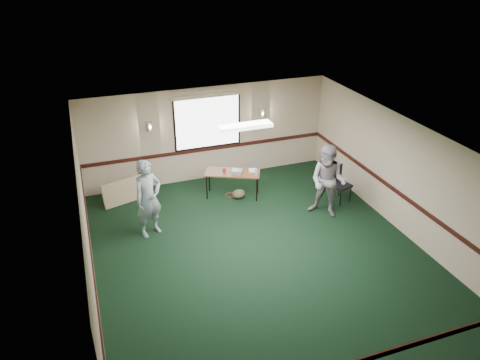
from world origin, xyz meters
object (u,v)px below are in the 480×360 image
object	(u,v)px
projector	(237,171)
person_left	(148,198)
folding_table	(232,174)
person_right	(328,181)
conference_chair	(338,181)

from	to	relation	value
projector	person_left	xyz separation A→B (m)	(-2.49, -0.98, 0.17)
folding_table	person_right	xyz separation A→B (m)	(1.89, -1.69, 0.26)
folding_table	person_right	world-z (taller)	person_right
folding_table	person_left	size ratio (longest dim) A/B	0.83
projector	conference_chair	bearing A→B (deg)	7.39
folding_table	projector	world-z (taller)	projector
conference_chair	person_right	xyz separation A→B (m)	(-0.67, -0.58, 0.38)
folding_table	conference_chair	xyz separation A→B (m)	(2.57, -1.11, -0.12)
folding_table	projector	size ratio (longest dim) A/B	5.84
person_left	folding_table	bearing A→B (deg)	0.01
folding_table	conference_chair	world-z (taller)	conference_chair
folding_table	conference_chair	distance (m)	2.80
folding_table	projector	distance (m)	0.16
folding_table	person_right	size ratio (longest dim) A/B	0.83
conference_chair	folding_table	bearing A→B (deg)	138.88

